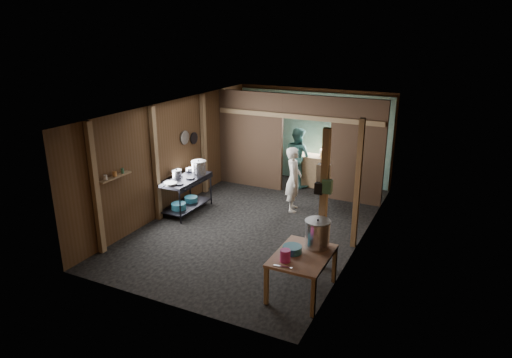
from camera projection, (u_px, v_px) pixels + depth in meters
The scene contains 42 objects.
floor at pixel (260, 223), 10.20m from camera, with size 4.50×7.00×0.00m, color black.
ceiling at pixel (260, 108), 9.37m from camera, with size 4.50×7.00×0.00m, color #413F3D.
wall_back at pixel (313, 135), 12.77m from camera, with size 4.50×0.00×2.60m, color #422B16.
wall_front at pixel (160, 229), 6.80m from camera, with size 4.50×0.00×2.60m, color #422B16.
wall_left at pixel (174, 155), 10.71m from camera, with size 0.00×7.00×2.60m, color #422B16.
wall_right at pixel (364, 182), 8.85m from camera, with size 0.00×7.00×2.60m, color #422B16.
partition_left at pixel (251, 140), 12.21m from camera, with size 1.85×0.10×2.60m, color #4C3A27.
partition_right at pixel (357, 152), 11.01m from camera, with size 1.35×0.10×2.60m, color #4C3A27.
partition_header at pixel (307, 107), 11.23m from camera, with size 1.30×0.10×0.60m, color #4C3A27.
turquoise_panel at pixel (312, 137), 12.73m from camera, with size 4.40×0.06×2.50m, color #8CC1BE.
back_counter at pixel (316, 171), 12.45m from camera, with size 1.20×0.50×0.85m, color #987451.
wall_clock at pixel (322, 115), 12.39m from camera, with size 0.20×0.20×0.03m, color beige.
post_left_a at pixel (96, 189), 8.47m from camera, with size 0.10×0.12×2.60m, color #987451.
post_left_b at pixel (156, 164), 10.00m from camera, with size 0.10×0.12×2.60m, color #987451.
post_left_c at pixel (204, 144), 11.71m from camera, with size 0.10×0.12×2.60m, color #987451.
post_right at pixel (358, 185), 8.71m from camera, with size 0.10×0.12×2.60m, color #987451.
post_free at pixel (324, 201), 7.91m from camera, with size 0.12×0.12×2.60m, color #987451.
cross_beam at pixel (297, 116), 11.38m from camera, with size 4.40×0.12×0.12m, color #987451.
pan_lid_big at pixel (185, 138), 10.93m from camera, with size 0.34×0.34×0.03m, color gray.
pan_lid_small at pixel (194, 138), 11.30m from camera, with size 0.30×0.30×0.03m, color black.
wall_shelf at pixel (115, 177), 8.85m from camera, with size 0.14×0.80×0.03m, color #987451.
jar_white at pixel (105, 178), 8.62m from camera, with size 0.07×0.07×0.10m, color beige.
jar_yellow at pixel (115, 174), 8.83m from camera, with size 0.08×0.08×0.10m, color #C67D3D.
jar_green at pixel (122, 171), 9.02m from camera, with size 0.06×0.06×0.10m, color #376D4E.
bag_white at pixel (324, 173), 7.84m from camera, with size 0.22×0.15×0.32m, color beige.
bag_green at pixel (327, 186), 7.73m from camera, with size 0.16×0.12×0.24m, color #376D4E.
bag_black at pixel (319, 188), 7.79m from camera, with size 0.14×0.10×0.20m, color black.
gas_range at pixel (185, 195), 10.70m from camera, with size 0.73×1.43×0.84m, color black, non-canonical shape.
prep_table at pixel (302, 274), 7.42m from camera, with size 0.86×1.19×0.70m, color tan, non-canonical shape.
stove_pot_large at pixel (199, 168), 10.76m from camera, with size 0.36×0.36×0.36m, color silver, non-canonical shape.
stove_pot_med at pixel (177, 174), 10.56m from camera, with size 0.24×0.24×0.21m, color silver, non-canonical shape.
stove_saucepan at pixel (189, 170), 11.01m from camera, with size 0.15×0.15×0.09m, color silver.
frying_pan at pixel (171, 184), 10.10m from camera, with size 0.30×0.52×0.07m, color gray, non-canonical shape.
blue_tub_front at pixel (179, 206), 10.52m from camera, with size 0.34×0.34×0.14m, color #23647A.
blue_tub_back at pixel (191, 199), 10.96m from camera, with size 0.31×0.31×0.13m, color #23647A.
stock_pot at pixel (317, 234), 7.48m from camera, with size 0.43×0.43×0.50m, color silver, non-canonical shape.
wash_basin at pixel (292, 249), 7.35m from camera, with size 0.32×0.32×0.12m, color #23647A.
pink_bucket at pixel (285, 256), 7.06m from camera, with size 0.16×0.16×0.20m, color #C82A85.
knife at pixel (283, 267), 6.92m from camera, with size 0.30×0.04×0.01m, color silver.
yellow_tub at pixel (327, 153), 12.16m from camera, with size 0.39×0.39×0.22m, color #C67D3D.
cook at pixel (294, 179), 10.66m from camera, with size 0.57×0.37×1.56m, color white.
worker_back at pixel (297, 157), 12.36m from camera, with size 0.79×0.62×1.63m, color teal.
Camera 1 is at (4.01, -8.45, 4.19)m, focal length 31.75 mm.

